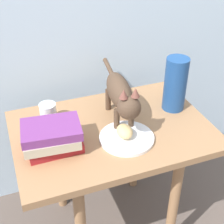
% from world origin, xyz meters
% --- Properties ---
extents(ground_plane, '(6.00, 6.00, 0.00)m').
position_xyz_m(ground_plane, '(0.00, 0.00, 0.00)').
color(ground_plane, brown).
extents(side_table, '(0.81, 0.56, 0.61)m').
position_xyz_m(side_table, '(0.00, 0.00, 0.52)').
color(side_table, '#9E724C').
rests_on(side_table, ground).
extents(plate, '(0.22, 0.22, 0.01)m').
position_xyz_m(plate, '(0.03, -0.09, 0.61)').
color(plate, white).
rests_on(plate, side_table).
extents(bread_roll, '(0.06, 0.08, 0.05)m').
position_xyz_m(bread_roll, '(0.02, -0.09, 0.64)').
color(bread_roll, '#E0BC7A').
rests_on(bread_roll, plate).
extents(cat, '(0.13, 0.48, 0.23)m').
position_xyz_m(cat, '(0.05, 0.03, 0.74)').
color(cat, '#4C3828').
rests_on(cat, side_table).
extents(book_stack, '(0.23, 0.17, 0.11)m').
position_xyz_m(book_stack, '(-0.25, -0.05, 0.66)').
color(book_stack, maroon).
rests_on(book_stack, side_table).
extents(green_vase, '(0.10, 0.10, 0.24)m').
position_xyz_m(green_vase, '(0.31, 0.05, 0.73)').
color(green_vase, navy).
rests_on(green_vase, side_table).
extents(candle_jar, '(0.07, 0.07, 0.08)m').
position_xyz_m(candle_jar, '(-0.23, 0.14, 0.64)').
color(candle_jar, silver).
rests_on(candle_jar, side_table).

